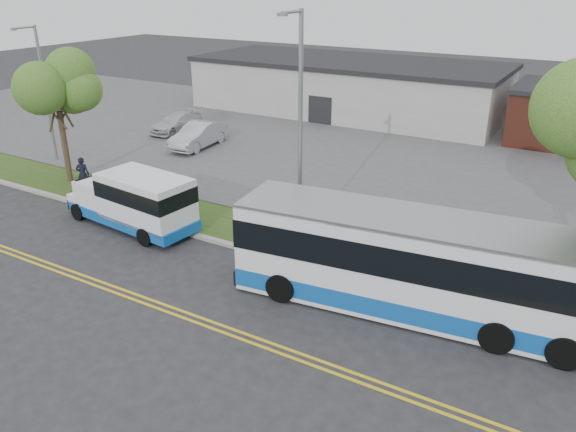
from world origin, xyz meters
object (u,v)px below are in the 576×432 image
Objects in this scene: tree_west at (56,90)px; transit_bus at (414,265)px; shuttle_bus at (136,199)px; pedestrian at (83,174)px; parked_car_b at (177,123)px; parked_car_a at (198,135)px; streetlight_far at (44,89)px; streetlight_near at (299,126)px.

tree_west is 21.31m from transit_bus.
shuttle_bus is at bearing 172.41° from transit_bus.
pedestrian is (-5.81, 1.95, -0.39)m from shuttle_bus.
pedestrian is 12.71m from parked_car_b.
tree_west reaches higher than parked_car_a.
shuttle_bus reaches higher than pedestrian.
tree_west is 9.07m from shuttle_bus.
streetlight_far is at bearing -136.28° from parked_car_a.
tree_west reaches higher than transit_bus.
streetlight_far is 0.63× the size of transit_bus.
streetlight_near is 16.60m from parked_car_a.
pedestrian is (2.02, -0.72, -4.09)m from tree_west.
shuttle_bus is 3.82× the size of pedestrian.
streetlight_far is at bearing 163.28° from shuttle_bus.
streetlight_far reaches higher than transit_bus.
streetlight_near is at bearing -8.05° from streetlight_far.
parked_car_a is at bearing 77.28° from tree_west.
transit_bus is at bearing -30.03° from parked_car_b.
pedestrian is (-18.82, 2.19, -0.71)m from transit_bus.
pedestrian is 0.38× the size of parked_car_a.
streetlight_near is 1.34× the size of shuttle_bus.
parked_car_b is (-22.81, 14.26, -0.98)m from transit_bus.
shuttle_bus is 17.12m from parked_car_b.
transit_bus is at bearing 4.62° from shuttle_bus.
streetlight_far is 10.07m from parked_car_b.
parked_car_b is (-16.97, 11.82, -4.48)m from streetlight_near.
streetlight_near is 21.16m from parked_car_b.
streetlight_near is 8.41m from shuttle_bus.
pedestrian is at bearing -19.57° from tree_west.
transit_bus is at bearing 140.85° from pedestrian.
parked_car_b is at bearing 141.49° from transit_bus.
streetlight_near is (15.00, -0.47, 0.11)m from tree_west.
transit_bus reaches higher than pedestrian.
shuttle_bus is 1.58× the size of parked_car_b.
streetlight_far is at bearing 171.95° from streetlight_near.
streetlight_near is at bearing -40.28° from parked_car_a.
pedestrian is at bearing -178.91° from streetlight_near.
shuttle_bus is at bearing -67.73° from parked_car_a.
streetlight_near reaches higher than tree_west.
parked_car_b is at bearing 145.15° from streetlight_near.
streetlight_near is 0.75× the size of transit_bus.
streetlight_near is at bearing 22.72° from shuttle_bus.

